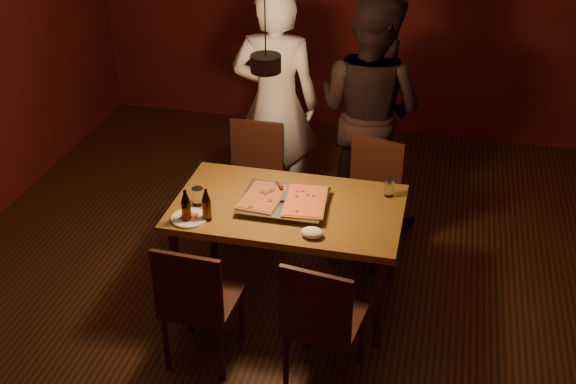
% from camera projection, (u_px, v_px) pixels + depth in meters
% --- Properties ---
extents(room_shell, '(6.00, 6.00, 6.00)m').
position_uv_depth(room_shell, '(267.00, 119.00, 4.35)').
color(room_shell, '#3D2110').
rests_on(room_shell, ground).
extents(dining_table, '(1.50, 0.90, 0.75)m').
position_uv_depth(dining_table, '(288.00, 215.00, 4.77)').
color(dining_table, olive).
rests_on(dining_table, floor).
extents(chair_far_left, '(0.43, 0.43, 0.49)m').
position_uv_depth(chair_far_left, '(254.00, 169.00, 5.62)').
color(chair_far_left, '#38190F').
rests_on(chair_far_left, floor).
extents(chair_far_right, '(0.53, 0.53, 0.49)m').
position_uv_depth(chair_far_right, '(370.00, 188.00, 5.36)').
color(chair_far_right, '#38190F').
rests_on(chair_far_right, floor).
extents(chair_near_left, '(0.44, 0.44, 0.49)m').
position_uv_depth(chair_near_left, '(196.00, 295.00, 4.25)').
color(chair_near_left, '#38190F').
rests_on(chair_near_left, floor).
extents(chair_near_right, '(0.48, 0.48, 0.49)m').
position_uv_depth(chair_near_right, '(321.00, 314.00, 4.11)').
color(chair_near_right, '#38190F').
rests_on(chair_near_right, floor).
extents(pizza_tray, '(0.57, 0.47, 0.05)m').
position_uv_depth(pizza_tray, '(284.00, 203.00, 4.71)').
color(pizza_tray, silver).
rests_on(pizza_tray, dining_table).
extents(pizza_meat, '(0.28, 0.40, 0.02)m').
position_uv_depth(pizza_meat, '(263.00, 197.00, 4.71)').
color(pizza_meat, maroon).
rests_on(pizza_meat, pizza_tray).
extents(pizza_cheese, '(0.30, 0.44, 0.02)m').
position_uv_depth(pizza_cheese, '(305.00, 201.00, 4.66)').
color(pizza_cheese, gold).
rests_on(pizza_cheese, pizza_tray).
extents(spatula, '(0.20, 0.25, 0.04)m').
position_uv_depth(spatula, '(284.00, 195.00, 4.72)').
color(spatula, silver).
rests_on(spatula, pizza_tray).
extents(beer_bottle_a, '(0.06, 0.06, 0.23)m').
position_uv_depth(beer_bottle_a, '(186.00, 206.00, 4.50)').
color(beer_bottle_a, black).
rests_on(beer_bottle_a, dining_table).
extents(beer_bottle_b, '(0.06, 0.06, 0.22)m').
position_uv_depth(beer_bottle_b, '(206.00, 205.00, 4.52)').
color(beer_bottle_b, black).
rests_on(beer_bottle_b, dining_table).
extents(water_glass_left, '(0.08, 0.08, 0.12)m').
position_uv_depth(water_glass_left, '(198.00, 196.00, 4.71)').
color(water_glass_left, silver).
rests_on(water_glass_left, dining_table).
extents(water_glass_right, '(0.06, 0.06, 0.12)m').
position_uv_depth(water_glass_right, '(389.00, 188.00, 4.81)').
color(water_glass_right, silver).
rests_on(water_glass_right, dining_table).
extents(plate_slice, '(0.23, 0.23, 0.03)m').
position_uv_depth(plate_slice, '(189.00, 218.00, 4.58)').
color(plate_slice, white).
rests_on(plate_slice, dining_table).
extents(napkin, '(0.14, 0.11, 0.06)m').
position_uv_depth(napkin, '(312.00, 233.00, 4.39)').
color(napkin, white).
rests_on(napkin, dining_table).
extents(diner_white, '(0.71, 0.49, 1.88)m').
position_uv_depth(diner_white, '(276.00, 104.00, 5.70)').
color(diner_white, silver).
rests_on(diner_white, floor).
extents(diner_dark, '(1.12, 1.03, 1.87)m').
position_uv_depth(diner_dark, '(369.00, 111.00, 5.59)').
color(diner_dark, black).
rests_on(diner_dark, floor).
extents(pendant_lamp, '(0.18, 0.18, 1.10)m').
position_uv_depth(pendant_lamp, '(266.00, 62.00, 4.16)').
color(pendant_lamp, black).
rests_on(pendant_lamp, ceiling).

